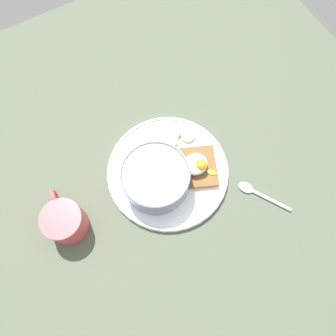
# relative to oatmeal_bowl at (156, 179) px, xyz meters

# --- Properties ---
(ground_plane) EXTENTS (1.20, 1.20, 0.02)m
(ground_plane) POSITION_rel_oatmeal_bowl_xyz_m (-0.04, -0.01, -0.06)
(ground_plane) COLOR #454D3D
(ground_plane) RESTS_ON ground
(plate) EXTENTS (0.28, 0.28, 0.02)m
(plate) POSITION_rel_oatmeal_bowl_xyz_m (-0.04, -0.01, -0.04)
(plate) COLOR white
(plate) RESTS_ON ground_plane
(oatmeal_bowl) EXTENTS (0.15, 0.15, 0.07)m
(oatmeal_bowl) POSITION_rel_oatmeal_bowl_xyz_m (0.00, 0.00, 0.00)
(oatmeal_bowl) COLOR slate
(oatmeal_bowl) RESTS_ON plate
(toast_slice) EXTENTS (0.13, 0.13, 0.02)m
(toast_slice) POSITION_rel_oatmeal_bowl_xyz_m (-0.09, 0.01, -0.03)
(toast_slice) COLOR brown
(toast_slice) RESTS_ON plate
(poached_egg) EXTENTS (0.06, 0.07, 0.04)m
(poached_egg) POSITION_rel_oatmeal_bowl_xyz_m (-0.10, 0.01, -0.00)
(poached_egg) COLOR white
(poached_egg) RESTS_ON toast_slice
(banana_slice_front) EXTENTS (0.04, 0.04, 0.02)m
(banana_slice_front) POSITION_rel_oatmeal_bowl_xyz_m (-0.08, -0.07, -0.03)
(banana_slice_front) COLOR beige
(banana_slice_front) RESTS_ON plate
(banana_slice_left) EXTENTS (0.05, 0.05, 0.02)m
(banana_slice_left) POSITION_rel_oatmeal_bowl_xyz_m (-0.12, -0.07, -0.03)
(banana_slice_left) COLOR beige
(banana_slice_left) RESTS_ON plate
(banana_slice_back) EXTENTS (0.04, 0.04, 0.01)m
(banana_slice_back) POSITION_rel_oatmeal_bowl_xyz_m (-0.10, -0.09, -0.03)
(banana_slice_back) COLOR #F7E4BC
(banana_slice_back) RESTS_ON plate
(banana_slice_right) EXTENTS (0.04, 0.04, 0.01)m
(banana_slice_right) POSITION_rel_oatmeal_bowl_xyz_m (-0.06, -0.08, -0.03)
(banana_slice_right) COLOR beige
(banana_slice_right) RESTS_ON plate
(coffee_mug) EXTENTS (0.09, 0.12, 0.08)m
(coffee_mug) POSITION_rel_oatmeal_bowl_xyz_m (0.21, -0.02, -0.01)
(coffee_mug) COLOR #DD464D
(coffee_mug) RESTS_ON ground_plane
(spoon) EXTENTS (0.08, 0.12, 0.01)m
(spoon) POSITION_rel_oatmeal_bowl_xyz_m (-0.19, 0.13, -0.04)
(spoon) COLOR silver
(spoon) RESTS_ON ground_plane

